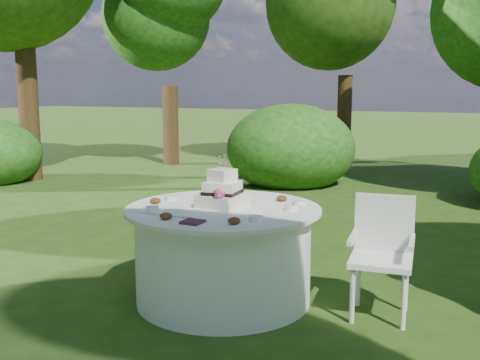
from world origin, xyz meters
name	(u,v)px	position (x,y,z in m)	size (l,w,h in m)	color
ground	(223,299)	(0.00, 0.00, 0.00)	(80.00, 80.00, 0.00)	#223D10
napkins	(193,222)	(0.05, -0.57, 0.78)	(0.14, 0.14, 0.02)	#451D34
feather_plume	(166,214)	(-0.26, -0.43, 0.78)	(0.48, 0.07, 0.01)	silver
table	(223,254)	(0.00, 0.00, 0.39)	(1.56, 1.56, 0.77)	white
cake	(222,193)	(-0.01, 0.01, 0.88)	(0.36, 0.37, 0.43)	beige
chair	(382,247)	(1.21, 0.28, 0.52)	(0.51, 0.50, 0.90)	white
votives	(233,207)	(0.11, -0.03, 0.79)	(1.16, 0.85, 0.04)	white
petal_cups	(210,208)	(-0.02, -0.18, 0.79)	(0.99, 1.07, 0.05)	#562D16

